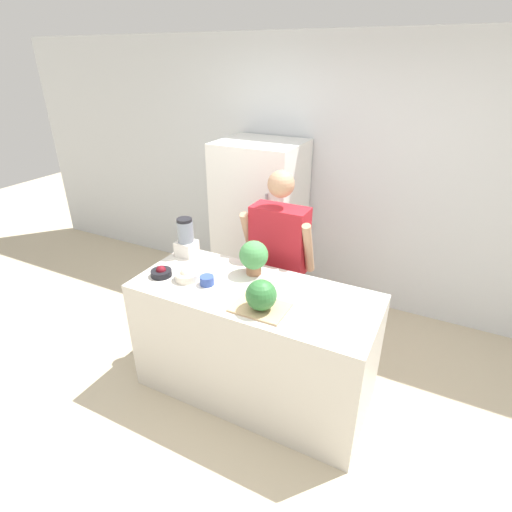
# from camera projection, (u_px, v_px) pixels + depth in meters

# --- Properties ---
(ground_plane) EXTENTS (14.00, 14.00, 0.00)m
(ground_plane) POSITION_uv_depth(u_px,v_px,m) (230.00, 423.00, 2.90)
(ground_plane) COLOR beige
(wall_back) EXTENTS (8.00, 0.06, 2.60)m
(wall_back) POSITION_uv_depth(u_px,v_px,m) (332.00, 178.00, 3.97)
(wall_back) COLOR silver
(wall_back) RESTS_ON ground_plane
(counter_island) EXTENTS (1.74, 0.75, 0.92)m
(counter_island) POSITION_uv_depth(u_px,v_px,m) (254.00, 343.00, 2.99)
(counter_island) COLOR beige
(counter_island) RESTS_ON ground_plane
(refrigerator) EXTENTS (0.79, 0.71, 1.67)m
(refrigerator) POSITION_uv_depth(u_px,v_px,m) (260.00, 224.00, 4.11)
(refrigerator) COLOR white
(refrigerator) RESTS_ON ground_plane
(person) EXTENTS (0.60, 0.26, 1.62)m
(person) POSITION_uv_depth(u_px,v_px,m) (279.00, 264.00, 3.35)
(person) COLOR gray
(person) RESTS_ON ground_plane
(cutting_board) EXTENTS (0.35, 0.26, 0.01)m
(cutting_board) POSITION_uv_depth(u_px,v_px,m) (260.00, 308.00, 2.58)
(cutting_board) COLOR tan
(cutting_board) RESTS_ON counter_island
(watermelon) EXTENTS (0.20, 0.20, 0.20)m
(watermelon) POSITION_uv_depth(u_px,v_px,m) (261.00, 295.00, 2.51)
(watermelon) COLOR #2D6B33
(watermelon) RESTS_ON cutting_board
(bowl_cherries) EXTENTS (0.15, 0.15, 0.08)m
(bowl_cherries) POSITION_uv_depth(u_px,v_px,m) (161.00, 272.00, 2.95)
(bowl_cherries) COLOR black
(bowl_cherries) RESTS_ON counter_island
(bowl_cream) EXTENTS (0.17, 0.17, 0.10)m
(bowl_cream) POSITION_uv_depth(u_px,v_px,m) (187.00, 275.00, 2.90)
(bowl_cream) COLOR beige
(bowl_cream) RESTS_ON counter_island
(bowl_small_blue) EXTENTS (0.10, 0.10, 0.07)m
(bowl_small_blue) POSITION_uv_depth(u_px,v_px,m) (207.00, 280.00, 2.83)
(bowl_small_blue) COLOR #334C9E
(bowl_small_blue) RESTS_ON counter_island
(blender) EXTENTS (0.15, 0.15, 0.32)m
(blender) POSITION_uv_depth(u_px,v_px,m) (186.00, 238.00, 3.21)
(blender) COLOR silver
(blender) RESTS_ON counter_island
(potted_plant) EXTENTS (0.21, 0.21, 0.26)m
(potted_plant) POSITION_uv_depth(u_px,v_px,m) (254.00, 256.00, 2.93)
(potted_plant) COLOR #996647
(potted_plant) RESTS_ON counter_island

